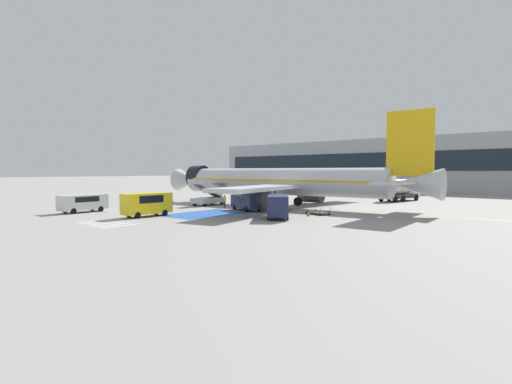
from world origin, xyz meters
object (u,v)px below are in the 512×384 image
at_px(service_van_1, 147,203).
at_px(ground_crew_1, 225,200).
at_px(terminal_building, 458,164).
at_px(service_van_3, 247,201).
at_px(baggage_cart, 318,212).
at_px(boarding_stairs_forward, 209,198).
at_px(ground_crew_0, 237,199).
at_px(service_van_0, 83,202).
at_px(ground_crew_2, 259,200).
at_px(service_van_2, 278,205).
at_px(traffic_cone_0, 292,208).
at_px(airliner, 282,182).
at_px(traffic_cone_1, 308,214).
at_px(fuel_tanker, 399,190).

bearing_deg(service_van_1, ground_crew_1, -86.60).
bearing_deg(terminal_building, service_van_3, -96.00).
height_order(service_van_1, baggage_cart, service_van_1).
bearing_deg(boarding_stairs_forward, ground_crew_0, 17.93).
height_order(boarding_stairs_forward, service_van_0, boarding_stairs_forward).
bearing_deg(ground_crew_1, ground_crew_0, -33.76).
bearing_deg(service_van_3, ground_crew_2, -141.84).
bearing_deg(service_van_2, service_van_3, -63.13).
xyz_separation_m(ground_crew_1, ground_crew_2, (2.40, 3.78, -0.01)).
bearing_deg(traffic_cone_0, terminal_building, 87.42).
bearing_deg(baggage_cart, boarding_stairs_forward, -74.41).
bearing_deg(terminal_building, traffic_cone_0, -92.58).
bearing_deg(airliner, traffic_cone_1, -132.95).
bearing_deg(traffic_cone_0, baggage_cart, -19.44).
height_order(service_van_3, ground_crew_0, service_van_3).
bearing_deg(ground_crew_1, traffic_cone_1, -141.55).
bearing_deg(traffic_cone_0, service_van_3, -136.70).
bearing_deg(traffic_cone_1, service_van_1, -137.27).
relative_size(traffic_cone_0, traffic_cone_1, 1.47).
relative_size(service_van_3, ground_crew_1, 2.82).
distance_m(airliner, service_van_3, 7.25).
relative_size(airliner, ground_crew_2, 22.89).
distance_m(airliner, fuel_tanker, 21.21).
relative_size(service_van_2, traffic_cone_1, 11.40).
bearing_deg(baggage_cart, ground_crew_0, -81.02).
height_order(service_van_0, ground_crew_1, service_van_0).
relative_size(service_van_1, service_van_2, 0.98).
bearing_deg(service_van_0, service_van_3, -136.08).
distance_m(service_van_0, traffic_cone_1, 25.42).
xyz_separation_m(airliner, ground_crew_1, (-3.88, -6.68, -2.25)).
bearing_deg(boarding_stairs_forward, service_van_0, -108.58).
height_order(airliner, ground_crew_0, airliner).
height_order(airliner, service_van_0, airliner).
height_order(service_van_0, service_van_3, service_van_0).
height_order(boarding_stairs_forward, service_van_1, boarding_stairs_forward).
bearing_deg(airliner, boarding_stairs_forward, 115.40).
bearing_deg(baggage_cart, service_van_2, 4.48).
distance_m(fuel_tanker, traffic_cone_0, 23.24).
bearing_deg(traffic_cone_1, boarding_stairs_forward, 174.00).
xyz_separation_m(service_van_1, baggage_cart, (12.08, 13.41, -1.17)).
bearing_deg(service_van_3, service_van_0, -25.56).
bearing_deg(service_van_2, service_van_0, -10.99).
bearing_deg(service_van_1, service_van_3, -106.16).
bearing_deg(service_van_3, service_van_2, 81.50).
relative_size(airliner, fuel_tanker, 4.52).
bearing_deg(baggage_cart, airliner, -104.28).
relative_size(ground_crew_0, ground_crew_1, 0.96).
distance_m(boarding_stairs_forward, service_van_2, 17.23).
bearing_deg(service_van_0, service_van_2, -156.87).
xyz_separation_m(service_van_1, ground_crew_1, (-0.52, 11.59, -0.42)).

